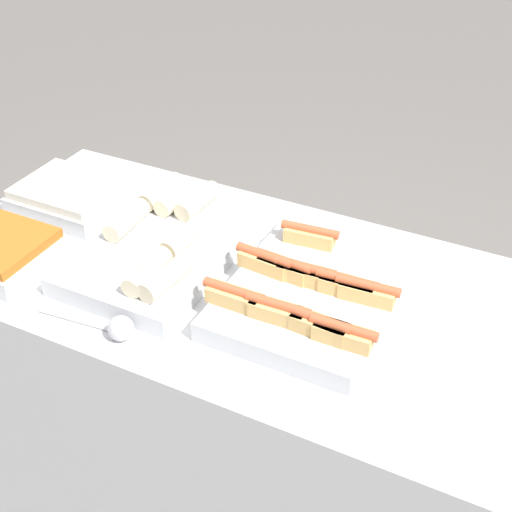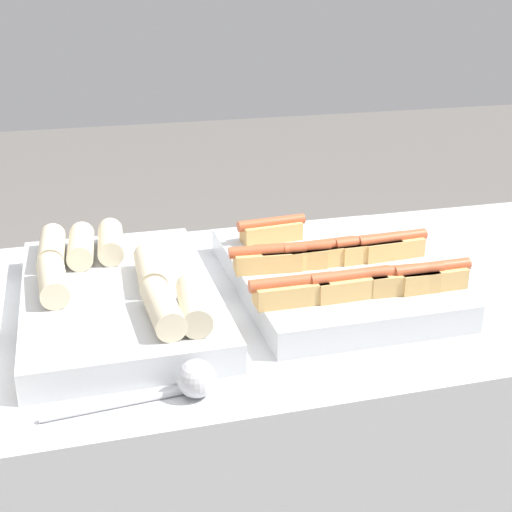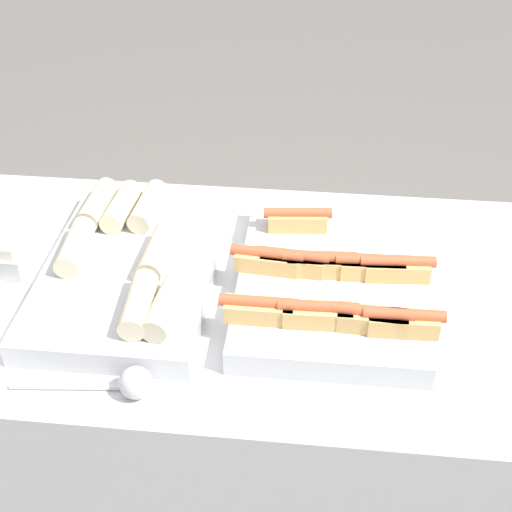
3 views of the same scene
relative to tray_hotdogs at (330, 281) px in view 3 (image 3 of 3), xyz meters
name	(u,v)px [view 3 (image 3 of 3)]	position (x,y,z in m)	size (l,w,h in m)	color
counter	(294,435)	(-0.06, 0.01, -0.48)	(1.79, 0.75, 0.89)	silver
tray_hotdogs	(330,281)	(0.00, 0.00, 0.00)	(0.40, 0.49, 0.10)	silver
tray_wraps	(131,264)	(-0.40, 0.01, 0.00)	(0.33, 0.53, 0.10)	silver
serving_spoon_near	(129,383)	(-0.33, -0.29, -0.01)	(0.25, 0.06, 0.06)	silver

